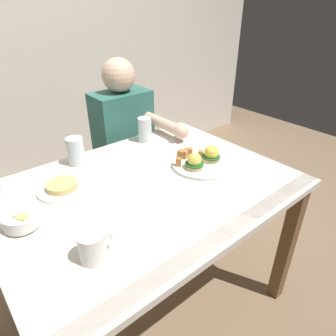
% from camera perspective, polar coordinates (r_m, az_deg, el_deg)
% --- Properties ---
extents(ground_plane, '(6.00, 6.00, 0.00)m').
position_cam_1_polar(ground_plane, '(1.75, -3.21, -24.04)').
color(ground_plane, '#7F664C').
extents(back_wall, '(4.80, 0.10, 2.60)m').
position_cam_1_polar(back_wall, '(2.43, -28.27, 23.95)').
color(back_wall, silver).
rests_on(back_wall, ground_plane).
extents(dining_table, '(1.20, 0.90, 0.74)m').
position_cam_1_polar(dining_table, '(1.30, -4.00, -7.26)').
color(dining_table, silver).
rests_on(dining_table, ground_plane).
extents(eggs_benedict_plate, '(0.27, 0.27, 0.09)m').
position_cam_1_polar(eggs_benedict_plate, '(1.37, 6.39, 1.34)').
color(eggs_benedict_plate, white).
rests_on(eggs_benedict_plate, dining_table).
extents(fruit_bowl, '(0.12, 0.12, 0.06)m').
position_cam_1_polar(fruit_bowl, '(1.12, -26.36, -8.91)').
color(fruit_bowl, white).
rests_on(fruit_bowl, dining_table).
extents(coffee_mug, '(0.11, 0.08, 0.09)m').
position_cam_1_polar(coffee_mug, '(0.92, -14.31, -14.30)').
color(coffee_mug, white).
rests_on(coffee_mug, dining_table).
extents(fork, '(0.12, 0.13, 0.00)m').
position_cam_1_polar(fork, '(1.60, 1.35, 4.88)').
color(fork, silver).
rests_on(fork, dining_table).
extents(water_glass_near, '(0.08, 0.08, 0.13)m').
position_cam_1_polar(water_glass_near, '(1.43, -17.31, 2.81)').
color(water_glass_near, silver).
rests_on(water_glass_near, dining_table).
extents(water_glass_extra, '(0.07, 0.07, 0.13)m').
position_cam_1_polar(water_glass_extra, '(1.61, -4.47, 7.08)').
color(water_glass_extra, silver).
rests_on(water_glass_extra, dining_table).
extents(side_plate, '(0.20, 0.20, 0.04)m').
position_cam_1_polar(side_plate, '(1.27, -19.70, -3.52)').
color(side_plate, white).
rests_on(side_plate, dining_table).
extents(diner_person, '(0.34, 0.54, 1.14)m').
position_cam_1_polar(diner_person, '(1.86, -7.97, 5.22)').
color(diner_person, '#33333D').
rests_on(diner_person, ground_plane).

